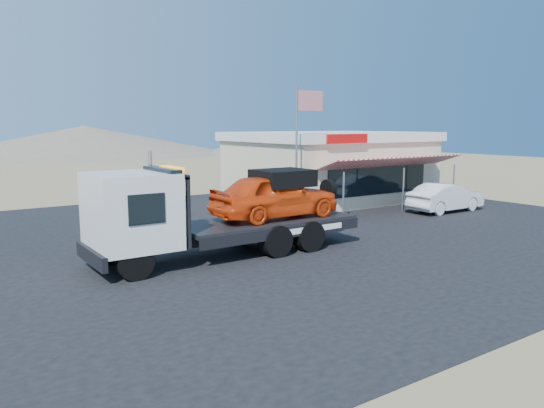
% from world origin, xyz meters
% --- Properties ---
extents(ground, '(120.00, 120.00, 0.00)m').
position_xyz_m(ground, '(0.00, 0.00, 0.00)').
color(ground, '#998357').
rests_on(ground, ground).
extents(asphalt_lot, '(32.00, 24.00, 0.02)m').
position_xyz_m(asphalt_lot, '(2.00, 3.00, 0.01)').
color(asphalt_lot, black).
rests_on(asphalt_lot, ground).
extents(tow_truck, '(9.15, 2.71, 3.06)m').
position_xyz_m(tow_truck, '(-1.37, 0.53, 1.65)').
color(tow_truck, black).
rests_on(tow_truck, asphalt_lot).
extents(white_sedan, '(4.33, 1.52, 1.43)m').
position_xyz_m(white_sedan, '(12.31, 2.12, 0.73)').
color(white_sedan, silver).
rests_on(white_sedan, asphalt_lot).
extents(jerky_store, '(10.40, 9.97, 3.90)m').
position_xyz_m(jerky_store, '(10.50, 8.97, 1.99)').
color(jerky_store, beige).
rests_on(jerky_store, asphalt_lot).
extents(flagpole, '(1.55, 0.10, 6.00)m').
position_xyz_m(flagpole, '(4.93, 4.50, 3.76)').
color(flagpole, '#99999E').
rests_on(flagpole, asphalt_lot).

